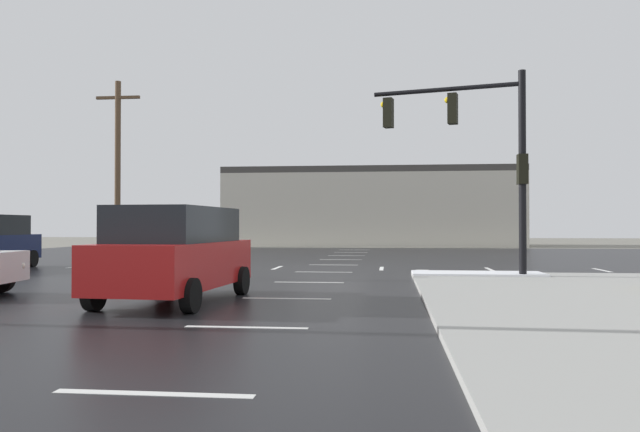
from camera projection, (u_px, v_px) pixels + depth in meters
name	position (u px, v px, depth m)	size (l,w,h in m)	color
ground_plane	(329.00, 269.00, 24.00)	(120.00, 120.00, 0.00)	slate
road_asphalt	(329.00, 269.00, 24.00)	(44.00, 44.00, 0.02)	black
snow_strip_curbside	(477.00, 273.00, 19.49)	(4.00, 1.60, 0.06)	white
lane_markings	(359.00, 271.00, 22.50)	(36.15, 36.15, 0.01)	silver
traffic_signal_mast	(480.00, 142.00, 19.32)	(4.59, 1.43, 6.18)	black
strip_building_background	(372.00, 208.00, 51.97)	(23.49, 8.00, 6.25)	beige
suv_red	(176.00, 252.00, 13.51)	(2.40, 4.93, 2.03)	#B21919
utility_pole_far	(118.00, 166.00, 30.79)	(2.20, 0.28, 8.72)	brown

